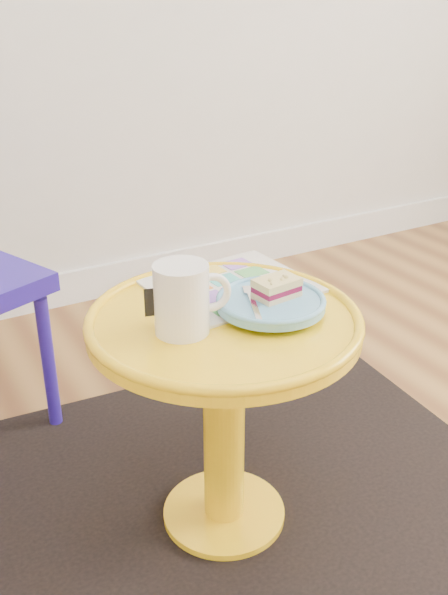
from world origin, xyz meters
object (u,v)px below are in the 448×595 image
newspaper (232,286)px  mug (183,297)px  side_table (224,380)px  plate (271,303)px

newspaper → mug: mug is taller
mug → side_table: bearing=22.6°
newspaper → side_table: bearing=-130.3°
newspaper → mug: 0.21m
mug → newspaper: bearing=51.1°
newspaper → plate: (0.00, -0.14, 0.02)m
side_table → newspaper: newspaper is taller
side_table → mug: (-0.09, -0.01, 0.20)m
side_table → mug: 0.22m
side_table → plate: 0.18m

